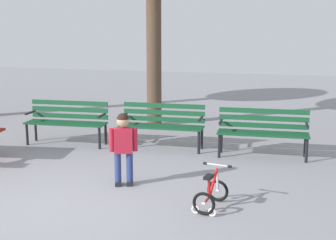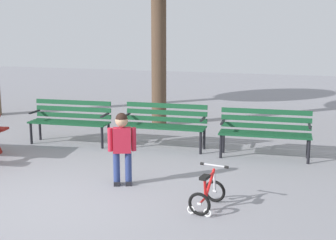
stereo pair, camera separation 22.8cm
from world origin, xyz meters
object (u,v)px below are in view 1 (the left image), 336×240
park_bench_left (162,122)px  kids_bicycle (211,193)px  park_bench_right (263,129)px  child_standing (123,143)px  park_bench_far_left (67,119)px

park_bench_left → kids_bicycle: size_ratio=2.68×
park_bench_right → child_standing: 2.84m
park_bench_far_left → child_standing: bearing=-46.4°
park_bench_right → child_standing: size_ratio=1.49×
park_bench_left → child_standing: child_standing is taller
park_bench_left → child_standing: 2.23m
park_bench_far_left → child_standing: 2.83m
park_bench_far_left → park_bench_right: size_ratio=1.00×
park_bench_far_left → park_bench_right: (3.80, 0.10, 0.00)m
park_bench_right → park_bench_far_left: bearing=-178.5°
child_standing → kids_bicycle: bearing=-21.2°
park_bench_left → child_standing: size_ratio=1.49×
kids_bicycle → child_standing: bearing=158.8°
park_bench_left → park_bench_right: same height
park_bench_far_left → kids_bicycle: size_ratio=2.70×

